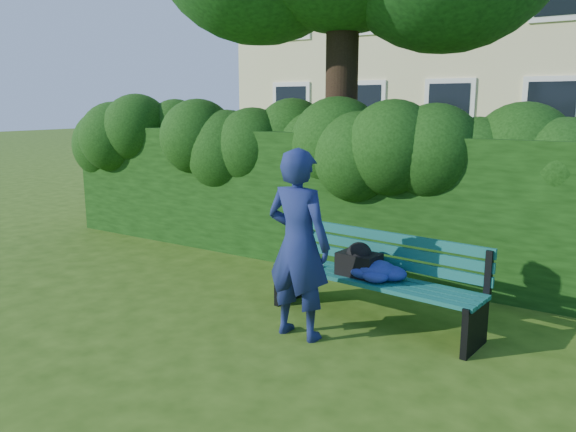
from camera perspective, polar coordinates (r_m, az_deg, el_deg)
The scene contains 4 objects.
ground at distance 6.01m, azimuth -3.17°, elevation -9.87°, with size 80.00×80.00×0.00m, color #2D4A10.
hedge at distance 7.60m, azimuth 6.61°, elevation 1.62°, with size 10.00×1.00×1.80m.
park_bench at distance 5.72m, azimuth 8.66°, elevation -5.77°, with size 2.24×0.77×0.89m.
man_reading at distance 5.20m, azimuth 1.06°, elevation -2.91°, with size 0.65×0.43×1.79m, color navy.
Camera 1 is at (3.33, -4.51, 2.18)m, focal length 35.00 mm.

